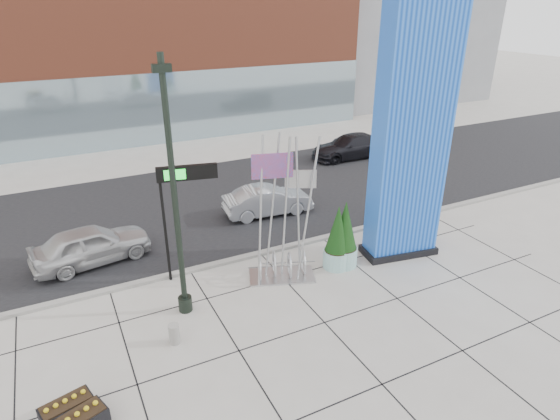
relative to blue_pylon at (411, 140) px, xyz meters
name	(u,v)px	position (x,y,z in m)	size (l,w,h in m)	color
ground	(283,314)	(-6.16, -1.60, -4.82)	(160.00, 160.00, 0.00)	#9E9991
street_asphalt	(194,206)	(-6.16, 8.40, -4.81)	(80.00, 12.00, 0.02)	black
curb_edge	(238,259)	(-6.16, 2.40, -4.76)	(80.00, 0.30, 0.12)	gray
tower_podium	(135,58)	(-5.16, 25.40, 0.68)	(34.00, 10.00, 11.00)	#98442C
tower_glass_front	(154,109)	(-5.16, 20.60, -2.32)	(34.00, 0.60, 5.00)	#8CA5B2
building_grey_parking	(366,6)	(19.84, 30.40, 4.18)	(20.00, 18.00, 18.00)	slate
blue_pylon	(411,140)	(0.00, 0.00, 0.00)	(3.17, 1.80, 9.98)	#0C40BB
lamp_post	(177,219)	(-9.01, 0.10, -1.40)	(0.54, 0.46, 8.35)	black
public_art_sculpture	(282,243)	(-5.14, 0.51, -3.36)	(2.72, 2.01, 5.55)	#B6B7BB
concrete_bollard	(174,334)	(-9.78, -1.36, -4.49)	(0.34, 0.34, 0.66)	gray
overhead_street_sign	(182,182)	(-8.23, 2.20, -1.01)	(2.08, 0.61, 4.44)	black
round_planter_east	(413,220)	(0.84, 0.20, -3.60)	(1.03, 1.03, 2.58)	#9ACFCE
round_planter_mid	(344,236)	(-2.60, 0.20, -3.53)	(1.09, 1.09, 2.73)	#9ACFCE
round_planter_west	(337,239)	(-2.92, 0.20, -3.59)	(1.04, 1.04, 2.60)	#9ACFCE
box_planter_south	(67,410)	(-12.92, -3.01, -4.51)	(1.36, 0.92, 0.68)	black
car_white_west	(91,245)	(-11.40, 4.85, -4.05)	(1.82, 4.53, 1.54)	silver
car_silver_mid	(268,201)	(-3.20, 5.87, -4.11)	(1.49, 4.29, 1.41)	#A2A3A9
car_dark_east	(350,147)	(5.46, 11.51, -4.06)	(2.13, 5.24, 1.52)	black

